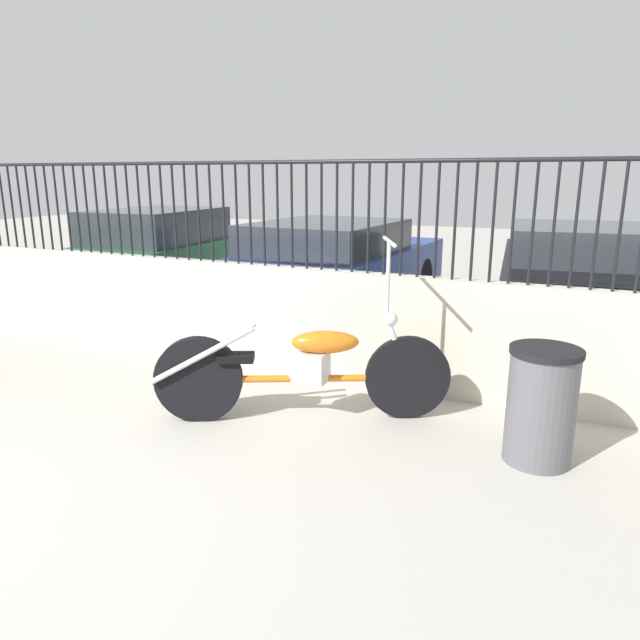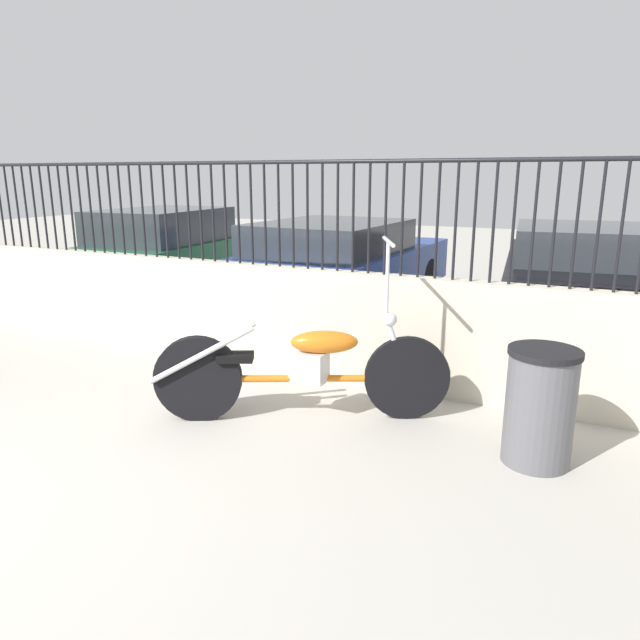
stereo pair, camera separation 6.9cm
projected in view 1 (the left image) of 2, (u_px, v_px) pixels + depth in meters
low_wall at (234, 314)px, 5.83m from camera, size 10.62×0.18×1.04m
fence_railing at (230, 200)px, 5.55m from camera, size 10.62×0.04×0.99m
motorcycle_orange at (290, 368)px, 4.48m from camera, size 2.16×1.15×1.44m
trash_bin at (541, 405)px, 3.82m from camera, size 0.47×0.47×0.80m
car_green at (164, 249)px, 9.68m from camera, size 2.09×4.71×1.35m
car_blue at (332, 266)px, 8.00m from camera, size 2.06×4.61×1.28m
car_black at (581, 276)px, 7.11m from camera, size 2.28×4.18×1.31m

